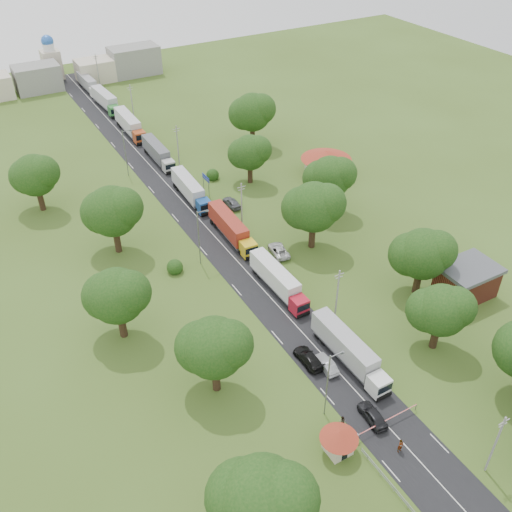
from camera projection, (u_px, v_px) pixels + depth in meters
ground at (277, 305)px, 85.09m from camera, size 260.00×260.00×0.00m
road at (217, 239)px, 99.14m from camera, size 8.00×200.00×0.04m
boom_barrier at (378, 425)px, 66.46m from camera, size 9.22×0.35×1.18m
guard_booth at (339, 439)px, 63.38m from camera, size 4.40×4.40×3.45m
info_sign at (206, 181)px, 109.99m from camera, size 0.12×3.10×4.10m
pole_0 at (495, 444)px, 59.95m from camera, size 1.60×0.24×9.00m
pole_1 at (337, 295)px, 79.62m from camera, size 1.60×0.24×9.00m
pole_2 at (242, 205)px, 99.29m from camera, size 1.60×0.24×9.00m
pole_3 at (178, 145)px, 118.95m from camera, size 1.60×0.24×9.00m
pole_4 at (132, 102)px, 138.62m from camera, size 1.60×0.24×9.00m
pole_5 at (98, 70)px, 158.29m from camera, size 1.60×0.24×9.00m
lamp_0 at (329, 382)px, 65.64m from camera, size 2.03×0.22×10.00m
lamp_1 at (200, 235)px, 90.22m from camera, size 2.03×0.22×10.00m
lamp_2 at (126, 151)px, 114.80m from camera, size 2.03×0.22×10.00m
tree_2 at (441, 310)px, 74.26m from camera, size 8.00×8.00×10.10m
tree_3 at (422, 253)px, 83.33m from camera, size 8.80×8.80×11.07m
tree_4 at (313, 207)px, 92.81m from camera, size 9.60×9.60×12.05m
tree_5 at (330, 177)px, 102.39m from camera, size 8.80×8.80×11.07m
tree_6 at (250, 152)px, 111.89m from camera, size 8.00×8.00×10.10m
tree_7 at (252, 112)px, 125.31m from camera, size 9.60×9.60×12.05m
tree_9 at (261, 499)px, 51.51m from camera, size 9.60×9.60×12.05m
tree_10 at (214, 347)px, 67.92m from camera, size 8.80×8.80×11.07m
tree_11 at (116, 295)px, 75.65m from camera, size 8.80×8.80×11.07m
tree_12 at (112, 211)px, 91.74m from camera, size 9.60×9.60×12.05m
tree_13 at (34, 175)px, 102.95m from camera, size 8.80×8.80×11.07m
house_brick at (467, 281)px, 85.51m from camera, size 8.60×6.60×5.20m
house_cream at (326, 159)px, 116.02m from camera, size 10.08×10.08×5.80m
distant_town at (76, 72)px, 160.57m from camera, size 52.00×8.00×8.00m
church at (51, 60)px, 163.20m from camera, size 5.00×5.00×12.30m
truck_0 at (349, 350)px, 74.56m from camera, size 2.56×14.40×3.99m
truck_1 at (278, 280)px, 86.59m from camera, size 2.50×13.85×3.84m
truck_2 at (231, 228)px, 98.15m from camera, size 2.90×14.45×4.00m
truck_3 at (190, 189)px, 109.10m from camera, size 2.90×14.23×3.93m
truck_4 at (158, 152)px, 122.14m from camera, size 2.52×13.81×3.83m
truck_5 at (129, 124)px, 133.80m from camera, size 2.75×15.25×4.23m
truck_6 at (106, 100)px, 146.29m from camera, size 3.28×15.03×4.15m
truck_7 at (88, 83)px, 157.11m from camera, size 2.56×13.59×3.76m
car_lane_front at (373, 415)px, 67.72m from camera, size 2.32×4.81×1.58m
car_lane_mid at (326, 364)px, 74.43m from camera, size 1.81×4.39×1.41m
car_lane_rear at (308, 358)px, 75.24m from camera, size 2.17×5.28×1.53m
car_verge_near at (279, 250)px, 95.11m from camera, size 3.34×5.66×1.48m
car_verge_far at (232, 203)px, 107.54m from camera, size 1.98×4.85×1.65m
pedestrian_near at (400, 446)px, 64.06m from camera, size 0.75×0.54×1.93m
pedestrian_booth at (342, 422)px, 66.79m from camera, size 0.74×0.90×1.74m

